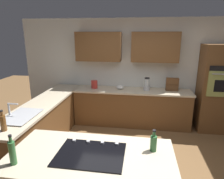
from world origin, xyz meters
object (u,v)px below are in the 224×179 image
Objects in this scene: spice_rack at (172,84)px; second_bottle at (154,143)px; cooktop at (91,154)px; oil_bottle at (12,152)px; kettle at (94,84)px; wall_oven at (218,89)px; blender at (147,85)px; sink_unit at (21,116)px; dish_soap_bottle at (3,122)px; mixing_bowl at (120,87)px.

spice_rack is 1.18× the size of second_bottle.
second_bottle reaches higher than cooktop.
second_bottle is (-1.45, -0.46, -0.03)m from oil_bottle.
second_bottle is (-1.33, 2.62, 0.01)m from kettle.
wall_oven reaches higher than blender.
sink_unit is 2.29× the size of dish_soap_bottle.
wall_oven is at bearing -152.53° from sink_unit.
mixing_bowl is at bearing -90.47° from cooktop.
second_bottle is (-0.70, -0.18, 0.10)m from cooktop.
blender is at bearing -180.00° from kettle.
second_bottle reaches higher than kettle.
kettle is 0.74× the size of second_bottle.
second_bottle is at bearing 90.58° from blender.
blender reaches higher than cooktop.
blender is 1.70× the size of mixing_bowl.
wall_oven is at bearing -121.30° from second_bottle.
cooktop is at bearing 148.69° from sink_unit.
oil_bottle reaches higher than blender.
sink_unit reaches higher than kettle.
sink_unit is at bearing -17.79° from second_bottle.
oil_bottle is (0.12, 3.08, 0.04)m from kettle.
dish_soap_bottle is (0.72, 2.42, 0.03)m from kettle.
wall_oven is at bearing 178.91° from blender.
sink_unit reaches higher than cooktop.
wall_oven is 1.60m from blender.
oil_bottle is at bearing 119.92° from sink_unit.
mixing_bowl is (2.25, -0.03, -0.05)m from wall_oven.
dish_soap_bottle is at bearing -15.56° from cooktop.
dish_soap_bottle is at bearing -5.46° from second_bottle.
sink_unit is 0.50m from dish_soap_bottle.
blender reaches higher than dish_soap_bottle.
kettle is 2.94m from second_bottle.
oil_bottle is (-0.66, 1.14, 0.12)m from sink_unit.
cooktop is 3.86× the size of kettle.
blender is 0.66m from mixing_bowl.
mixing_bowl is at bearing 180.00° from kettle.
oil_bottle is at bearing 75.94° from mixing_bowl.
blender is 1.59× the size of kettle.
blender is 3.40m from oil_bottle.
dish_soap_bottle is (2.62, 2.48, -0.03)m from spice_rack.
mixing_bowl is 2.70m from second_bottle.
wall_oven is at bearing 175.18° from spice_rack.
sink_unit is 3.34m from spice_rack.
dish_soap_bottle is (2.02, 2.42, -0.01)m from blender.
mixing_bowl is at bearing -126.33° from sink_unit.
second_bottle is at bearing 104.49° from mixing_bowl.
oil_bottle reaches higher than cooktop.
spice_rack is (-1.27, -2.85, 0.15)m from cooktop.
kettle is at bearing 0.00° from mixing_bowl.
blender is at bearing 5.13° from spice_rack.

